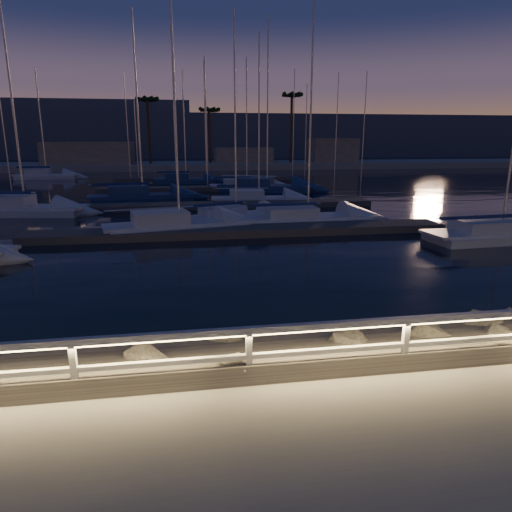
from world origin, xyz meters
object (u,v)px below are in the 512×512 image
Objects in this scene: guard_rail at (352,335)px; sailboat_a at (22,208)px; sailboat_g at (256,199)px; sailboat_n at (184,180)px; sailboat_l at (265,186)px; sailboat_f at (176,225)px; sailboat_m at (45,175)px; sailboat_h at (304,218)px; sailboat_c at (233,216)px; sailboat_k at (245,185)px; sailboat_j at (140,196)px; sailboat_d at (498,232)px.

sailboat_a is (-13.49, 24.75, -0.90)m from guard_rail.
sailboat_g reaches higher than sailboat_n.
sailboat_a is 22.01m from sailboat_l.
sailboat_m is (-16.75, 37.96, 0.02)m from sailboat_f.
sailboat_f is 7.56m from sailboat_h.
sailboat_h reaches higher than sailboat_c.
sailboat_n is (10.85, 21.22, -0.05)m from sailboat_a.
sailboat_a is 1.08× the size of sailboat_n.
guard_rail is 2.77× the size of sailboat_l.
sailboat_l is (18.50, 11.93, -0.02)m from sailboat_a.
sailboat_f is at bearing -160.84° from sailboat_c.
sailboat_n is (-2.66, 26.22, 0.03)m from sailboat_c.
sailboat_l is at bearing -46.66° from sailboat_n.
sailboat_m is at bearing 142.90° from sailboat_k.
sailboat_l is (11.34, 6.43, -0.01)m from sailboat_j.
sailboat_l is 1.28× the size of sailboat_n.
sailboat_j is at bearing 89.93° from sailboat_f.
guard_rail is 37.03m from sailboat_l.
guard_rail is at bearing -75.45° from sailboat_l.
sailboat_f is 41.49m from sailboat_m.
sailboat_a is 1.00× the size of sailboat_d.
sailboat_f reaches higher than sailboat_m.
sailboat_h reaches higher than sailboat_f.
sailboat_l is at bearing 41.79° from sailboat_a.
sailboat_m is at bearing 166.25° from sailboat_l.
sailboat_m is at bearing 110.12° from guard_rail.
sailboat_h is at bearing -72.54° from sailboat_n.
sailboat_c is 26.35m from sailboat_n.
sailboat_a is 0.84× the size of sailboat_l.
sailboat_h is (17.54, -6.43, -0.06)m from sailboat_a.
sailboat_j is at bearing 170.14° from sailboat_g.
sailboat_j is at bearing 132.84° from sailboat_d.
sailboat_h is at bearing 141.71° from sailboat_d.
sailboat_m is at bearing 100.62° from sailboat_c.
sailboat_n is at bearing 71.89° from sailboat_a.
sailboat_f is at bearing 101.29° from guard_rail.
sailboat_m is (-22.88, 27.28, 0.07)m from sailboat_g.
sailboat_j reaches higher than sailboat_n.
sailboat_c is at bearing 157.56° from sailboat_h.
sailboat_d is 27.34m from sailboat_k.
sailboat_a reaches higher than guard_rail.
sailboat_n is (-6.69, 27.64, 0.01)m from sailboat_h.
sailboat_j reaches higher than sailboat_m.
sailboat_c is 40.62m from sailboat_m.
sailboat_a is 0.99× the size of sailboat_h.
guard_rail is 17.41m from sailboat_f.
sailboat_c is 12.27m from sailboat_j.
sailboat_l reaches higher than sailboat_m.
sailboat_j is 13.04m from sailboat_l.
sailboat_d is 1.00× the size of sailboat_m.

